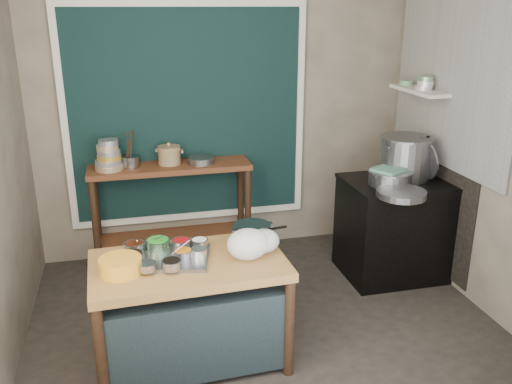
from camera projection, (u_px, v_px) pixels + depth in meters
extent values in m
cube|color=#2D2722|center=(264.00, 325.00, 4.15)|extent=(3.50, 3.00, 0.02)
cube|color=gray|center=(224.00, 108.00, 5.07)|extent=(3.50, 0.02, 2.80)
cube|color=gray|center=(490.00, 133.00, 4.08)|extent=(0.02, 3.00, 2.80)
cube|color=black|center=(188.00, 116.00, 4.97)|extent=(2.10, 0.02, 1.90)
cube|color=#B2B2AA|center=(453.00, 65.00, 4.44)|extent=(0.02, 1.70, 1.70)
cube|color=black|center=(432.00, 193.00, 4.90)|extent=(0.01, 1.30, 1.30)
cube|color=beige|center=(419.00, 91.00, 4.77)|extent=(0.22, 0.70, 0.03)
cube|color=olive|center=(191.00, 312.00, 3.61)|extent=(1.28, 0.76, 0.75)
cube|color=#562C18|center=(173.00, 214.00, 5.04)|extent=(1.45, 0.40, 0.95)
cube|color=black|center=(395.00, 229.00, 4.82)|extent=(0.90, 0.68, 0.85)
cube|color=black|center=(400.00, 182.00, 4.67)|extent=(0.92, 0.69, 0.03)
cube|color=gray|center=(166.00, 258.00, 3.51)|extent=(0.62, 0.50, 0.02)
cylinder|color=silver|center=(199.00, 252.00, 3.51)|extent=(0.11, 0.11, 0.05)
cylinder|color=gray|center=(172.00, 264.00, 3.34)|extent=(0.13, 0.13, 0.05)
cylinder|color=gray|center=(200.00, 243.00, 3.64)|extent=(0.11, 0.11, 0.05)
cylinder|color=gray|center=(181.00, 244.00, 3.63)|extent=(0.13, 0.13, 0.05)
cylinder|color=gray|center=(132.00, 257.00, 3.43)|extent=(0.15, 0.15, 0.06)
cylinder|color=gray|center=(134.00, 247.00, 3.57)|extent=(0.14, 0.14, 0.06)
cylinder|color=gray|center=(158.00, 244.00, 3.61)|extent=(0.16, 0.16, 0.06)
cylinder|color=gray|center=(147.00, 266.00, 3.32)|extent=(0.11, 0.11, 0.05)
cylinder|color=gray|center=(183.00, 254.00, 3.48)|extent=(0.13, 0.13, 0.05)
cylinder|color=#C78823|center=(120.00, 266.00, 3.32)|extent=(0.34, 0.34, 0.10)
ellipsoid|color=white|center=(248.00, 244.00, 3.50)|extent=(0.33, 0.30, 0.20)
ellipsoid|color=white|center=(263.00, 241.00, 3.59)|extent=(0.24, 0.21, 0.16)
cylinder|color=tan|center=(110.00, 167.00, 4.73)|extent=(0.24, 0.24, 0.04)
cylinder|color=gray|center=(109.00, 162.00, 4.72)|extent=(0.23, 0.23, 0.04)
cylinder|color=gold|center=(109.00, 157.00, 4.70)|extent=(0.21, 0.21, 0.04)
cylinder|color=gray|center=(108.00, 152.00, 4.69)|extent=(0.20, 0.20, 0.04)
cylinder|color=tan|center=(108.00, 147.00, 4.67)|extent=(0.19, 0.19, 0.04)
cylinder|color=gray|center=(107.00, 142.00, 4.66)|extent=(0.17, 0.17, 0.04)
cylinder|color=gray|center=(131.00, 161.00, 4.80)|extent=(0.21, 0.21, 0.10)
cylinder|color=gray|center=(201.00, 160.00, 4.92)|extent=(0.29, 0.29, 0.06)
cylinder|color=gray|center=(424.00, 158.00, 4.65)|extent=(0.13, 0.39, 0.38)
cube|color=#4E836D|center=(391.00, 169.00, 4.52)|extent=(0.36, 0.34, 0.02)
cylinder|color=gray|center=(401.00, 194.00, 4.27)|extent=(0.51, 0.51, 0.05)
cylinder|color=silver|center=(424.00, 88.00, 4.69)|extent=(0.15, 0.15, 0.04)
cylinder|color=silver|center=(425.00, 83.00, 4.68)|extent=(0.14, 0.14, 0.04)
cylinder|color=gray|center=(425.00, 78.00, 4.66)|extent=(0.13, 0.13, 0.04)
cylinder|color=gray|center=(407.00, 83.00, 4.97)|extent=(0.15, 0.15, 0.04)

